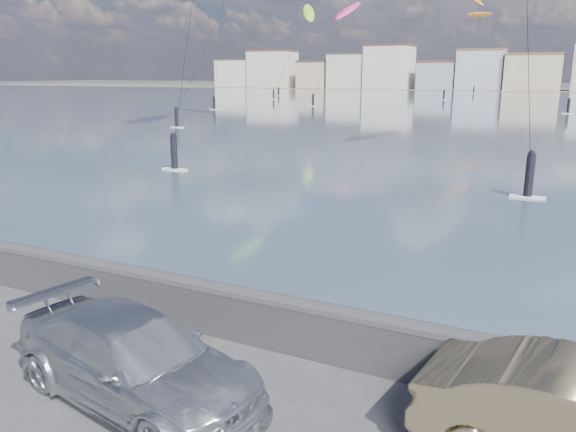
{
  "coord_description": "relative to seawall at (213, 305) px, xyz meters",
  "views": [
    {
      "loc": [
        5.88,
        -5.77,
        4.97
      ],
      "look_at": [
        1.0,
        4.0,
        2.2
      ],
      "focal_mm": 35.0,
      "sensor_mm": 36.0,
      "label": 1
    }
  ],
  "objects": [
    {
      "name": "seawall",
      "position": [
        0.0,
        0.0,
        0.0
      ],
      "size": [
        400.0,
        0.36,
        1.08
      ],
      "color": "#28282B",
      "rests_on": "ground"
    },
    {
      "name": "kitesurfer_11",
      "position": [
        -18.51,
        152.17,
        19.09
      ],
      "size": [
        7.55,
        11.13,
        20.98
      ],
      "color": "orange",
      "rests_on": "ground"
    },
    {
      "name": "kitesurfer_8",
      "position": [
        -28.55,
        82.02,
        14.17
      ],
      "size": [
        4.76,
        13.08,
        17.34
      ],
      "color": "#E5338C",
      "rests_on": "ground"
    },
    {
      "name": "kitesurfer_17",
      "position": [
        -45.91,
        104.55,
        16.5
      ],
      "size": [
        5.88,
        15.86,
        19.87
      ],
      "color": "#8CD826",
      "rests_on": "ground"
    },
    {
      "name": "far_shore_strip",
      "position": [
        0.0,
        197.3,
        -0.57
      ],
      "size": [
        500.0,
        60.0,
        0.0
      ],
      "primitive_type": "cube",
      "color": "#4C473D",
      "rests_on": "ground"
    },
    {
      "name": "far_buildings",
      "position": [
        1.31,
        183.3,
        5.44
      ],
      "size": [
        240.79,
        13.26,
        14.6
      ],
      "color": "beige",
      "rests_on": "ground"
    },
    {
      "name": "bay_water",
      "position": [
        0.0,
        88.8,
        -0.58
      ],
      "size": [
        500.0,
        177.0,
        0.0
      ],
      "primitive_type": "cube",
      "color": "#404D62",
      "rests_on": "ground"
    },
    {
      "name": "car_silver",
      "position": [
        0.23,
        -2.47,
        0.09
      ],
      "size": [
        4.93,
        2.74,
        1.35
      ],
      "primitive_type": "imported",
      "rotation": [
        0.0,
        0.0,
        1.38
      ],
      "color": "silver",
      "rests_on": "ground"
    },
    {
      "name": "ground",
      "position": [
        0.0,
        -2.7,
        -0.58
      ],
      "size": [
        700.0,
        700.0,
        0.0
      ],
      "primitive_type": "plane",
      "color": "#333335",
      "rests_on": "ground"
    }
  ]
}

